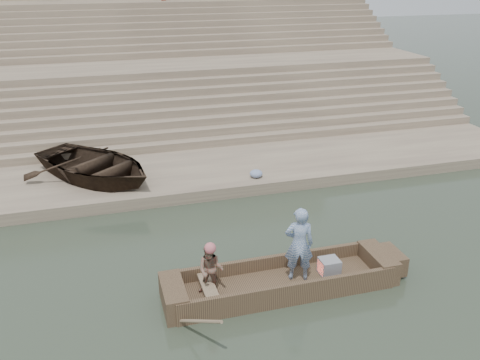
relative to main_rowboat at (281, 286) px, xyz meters
name	(u,v)px	position (x,y,z in m)	size (l,w,h in m)	color
ground	(138,338)	(-3.43, -0.78, -0.11)	(120.00, 120.00, 0.00)	#293326
lower_landing	(114,182)	(-3.43, 7.22, 0.09)	(32.00, 4.00, 0.40)	gray
mid_landing	(102,97)	(-3.43, 14.72, 1.29)	(32.00, 3.00, 2.80)	gray
upper_landing	(95,49)	(-3.43, 21.72, 2.49)	(32.00, 3.00, 5.20)	gray
ghat_steps	(100,81)	(-3.43, 16.41, 1.69)	(32.00, 11.00, 5.20)	gray
main_rowboat	(281,286)	(0.00, 0.00, 0.00)	(5.00, 1.30, 0.22)	brown
rowboat_trim	(290,277)	(0.21, -0.01, 0.20)	(6.04, 2.63, 1.90)	brown
standing_man	(299,244)	(0.43, 0.04, 1.04)	(0.68, 0.44, 1.86)	navy
rowing_man	(211,270)	(-1.68, 0.04, 0.72)	(0.60, 0.46, 1.23)	#267258
television	(329,267)	(1.21, 0.00, 0.31)	(0.46, 0.42, 0.40)	gray
beached_rowboat	(95,165)	(-4.01, 7.22, 0.79)	(3.42, 4.79, 0.99)	#2D2116
cloth_bundles	(191,169)	(-0.80, 6.92, 0.42)	(4.54, 2.60, 0.26)	#3F5999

